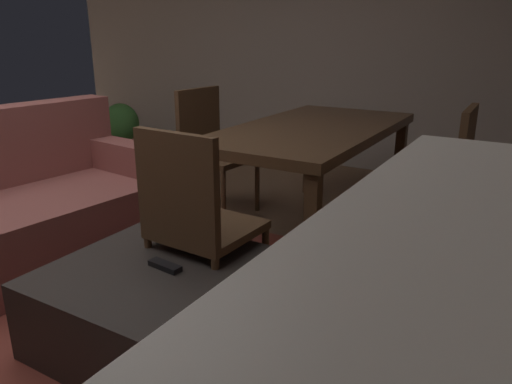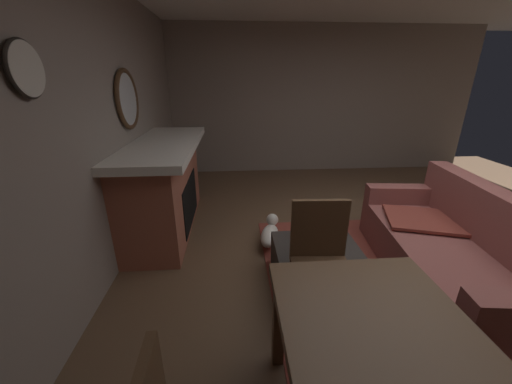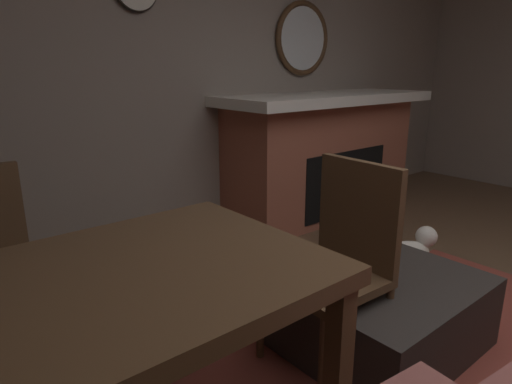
{
  "view_description": "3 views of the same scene",
  "coord_description": "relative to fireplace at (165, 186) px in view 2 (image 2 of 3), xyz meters",
  "views": [
    {
      "loc": [
        -1.23,
        -2.3,
        1.32
      ],
      "look_at": [
        0.69,
        -1.15,
        0.59
      ],
      "focal_mm": 34.47,
      "sensor_mm": 36.0,
      "label": 1
    },
    {
      "loc": [
        2.3,
        -1.62,
        1.79
      ],
      "look_at": [
        -0.05,
        -1.44,
        0.86
      ],
      "focal_mm": 20.69,
      "sensor_mm": 36.0,
      "label": 2
    },
    {
      "loc": [
        1.88,
        0.18,
        1.32
      ],
      "look_at": [
        0.61,
        -1.34,
        0.76
      ],
      "focal_mm": 31.29,
      "sensor_mm": 36.0,
      "label": 3
    }
  ],
  "objects": [
    {
      "name": "dining_chair_west",
      "position": [
        1.54,
        1.49,
        -0.03
      ],
      "size": [
        0.46,
        0.46,
        0.93
      ],
      "color": "#513823",
      "rests_on": "ground"
    },
    {
      "name": "wall_back_fireplace_side",
      "position": [
        1.11,
        -0.38,
        0.79
      ],
      "size": [
        7.46,
        0.12,
        2.69
      ],
      "primitive_type": "cube",
      "color": "gray",
      "rests_on": "ground"
    },
    {
      "name": "fireplace",
      "position": [
        0.0,
        0.0,
        0.0
      ],
      "size": [
        2.06,
        0.76,
        1.1
      ],
      "color": "#9E5642",
      "rests_on": "ground"
    },
    {
      "name": "ottoman_coffee_table",
      "position": [
        1.31,
        1.57,
        -0.37
      ],
      "size": [
        0.89,
        0.75,
        0.36
      ],
      "primitive_type": "cube",
      "color": "#2D2826",
      "rests_on": "ground"
    },
    {
      "name": "wall_clock",
      "position": [
        1.57,
        -0.29,
        1.27
      ],
      "size": [
        0.32,
        0.03,
        0.32
      ],
      "color": "silver"
    },
    {
      "name": "small_dog",
      "position": [
        0.53,
        1.22,
        -0.4
      ],
      "size": [
        0.48,
        0.29,
        0.27
      ],
      "color": "silver",
      "rests_on": "ground"
    },
    {
      "name": "floor",
      "position": [
        1.11,
        2.47,
        -0.56
      ],
      "size": [
        8.48,
        8.48,
        0.0
      ],
      "primitive_type": "plane",
      "color": "brown"
    },
    {
      "name": "tv_remote",
      "position": [
        1.31,
        1.48,
        -0.18
      ],
      "size": [
        0.07,
        0.16,
        0.02
      ],
      "primitive_type": "cube",
      "rotation": [
        0.0,
        0.0,
        -0.1
      ],
      "color": "black",
      "rests_on": "ottoman_coffee_table"
    },
    {
      "name": "area_rug",
      "position": [
        1.31,
        2.14,
        -0.55
      ],
      "size": [
        2.6,
        2.0,
        0.01
      ],
      "primitive_type": "cube",
      "color": "brown",
      "rests_on": "ground"
    },
    {
      "name": "wall_left",
      "position": [
        -2.42,
        2.47,
        0.79
      ],
      "size": [
        0.12,
        6.09,
        2.69
      ],
      "primitive_type": "cube",
      "color": "gray",
      "rests_on": "ground"
    },
    {
      "name": "couch",
      "position": [
        1.3,
        2.77,
        -0.24
      ],
      "size": [
        2.1,
        1.09,
        0.9
      ],
      "color": "#8C4C47",
      "rests_on": "ground"
    },
    {
      "name": "round_wall_mirror",
      "position": [
        -0.0,
        -0.29,
        1.0
      ],
      "size": [
        0.64,
        0.05,
        0.64
      ],
      "color": "#4C331E"
    }
  ]
}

